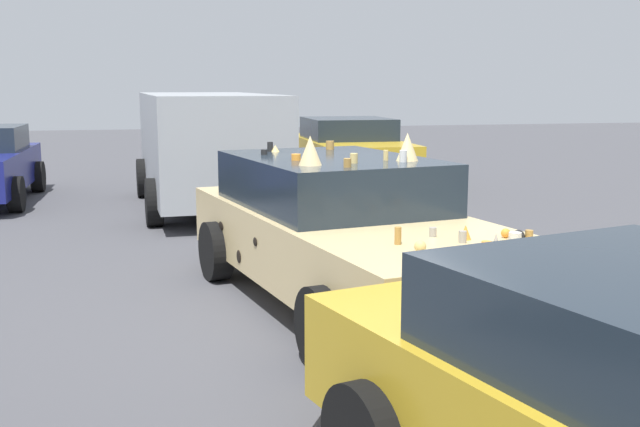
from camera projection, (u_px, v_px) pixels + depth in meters
name	position (u px, v px, depth m)	size (l,w,h in m)	color
ground_plane	(350.00, 305.00, 7.29)	(60.00, 60.00, 0.00)	#47474C
art_car_decorated	(346.00, 230.00, 7.27)	(4.86, 2.63, 1.64)	#D8BC7F
parked_van_row_back_center	(207.00, 143.00, 12.86)	(5.18, 2.36, 1.93)	#9EA3A8
parked_sedan_behind_right	(349.00, 152.00, 15.57)	(4.28, 2.13, 1.41)	gold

